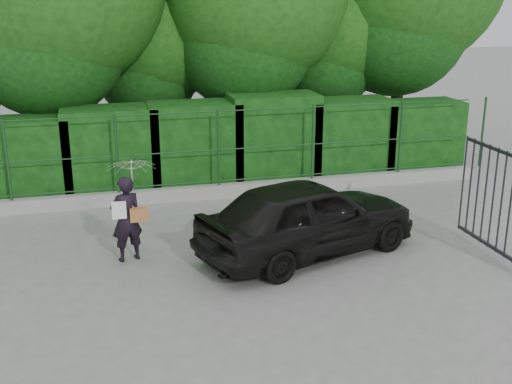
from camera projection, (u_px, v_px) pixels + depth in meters
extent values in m
plane|color=gray|center=(248.00, 278.00, 10.89)|extent=(80.00, 80.00, 0.00)
cube|color=#9E9E99|center=(202.00, 192.00, 15.00)|extent=(14.00, 0.25, 0.30)
cylinder|color=#173F1B|center=(7.00, 160.00, 13.69)|extent=(0.06, 0.06, 1.80)
cylinder|color=#173F1B|center=(117.00, 154.00, 14.23)|extent=(0.06, 0.06, 1.80)
cylinder|color=#173F1B|center=(218.00, 148.00, 14.78)|extent=(0.06, 0.06, 1.80)
cylinder|color=#173F1B|center=(313.00, 142.00, 15.33)|extent=(0.06, 0.06, 1.80)
cylinder|color=#173F1B|center=(401.00, 137.00, 15.88)|extent=(0.06, 0.06, 1.80)
cylinder|color=#173F1B|center=(483.00, 132.00, 16.42)|extent=(0.06, 0.06, 1.80)
cylinder|color=#173F1B|center=(202.00, 182.00, 14.93)|extent=(13.60, 0.03, 0.03)
cylinder|color=#173F1B|center=(201.00, 151.00, 14.70)|extent=(13.60, 0.03, 0.03)
cylinder|color=#173F1B|center=(200.00, 112.00, 14.43)|extent=(13.60, 0.03, 0.03)
cube|color=black|center=(22.00, 159.00, 14.73)|extent=(2.20, 1.20, 1.91)
cube|color=black|center=(111.00, 151.00, 15.18)|extent=(2.20, 1.20, 2.07)
cube|color=black|center=(194.00, 145.00, 15.66)|extent=(2.20, 1.20, 2.10)
cube|color=black|center=(273.00, 138.00, 16.11)|extent=(2.20, 1.20, 2.23)
cube|color=black|center=(347.00, 138.00, 16.62)|extent=(2.20, 1.20, 2.02)
cube|color=black|center=(417.00, 136.00, 17.12)|extent=(2.20, 1.20, 1.88)
cylinder|color=black|center=(64.00, 91.00, 16.15)|extent=(0.36, 0.36, 4.50)
cylinder|color=black|center=(159.00, 103.00, 18.13)|extent=(0.36, 0.36, 3.25)
sphere|color=#14470F|center=(156.00, 32.00, 17.55)|extent=(3.90, 3.90, 3.90)
cylinder|color=black|center=(254.00, 87.00, 17.65)|extent=(0.36, 0.36, 4.25)
cylinder|color=black|center=(329.00, 93.00, 19.01)|extent=(0.36, 0.36, 3.50)
sphere|color=#14470F|center=(332.00, 20.00, 18.38)|extent=(4.20, 4.20, 4.20)
cylinder|color=black|center=(399.00, 71.00, 18.93)|extent=(0.36, 0.36, 4.75)
cube|color=#27272D|center=(489.00, 245.00, 11.90)|extent=(0.05, 2.00, 0.06)
cube|color=#27272D|center=(500.00, 151.00, 11.35)|extent=(0.05, 2.00, 0.06)
cylinder|color=#27272D|center=(510.00, 207.00, 11.21)|extent=(0.04, 0.04, 1.90)
cylinder|color=#27272D|center=(501.00, 203.00, 11.44)|extent=(0.04, 0.04, 1.90)
cylinder|color=#27272D|center=(493.00, 198.00, 11.67)|extent=(0.04, 0.04, 1.90)
cylinder|color=#27272D|center=(485.00, 194.00, 11.90)|extent=(0.04, 0.04, 1.90)
cylinder|color=#27272D|center=(477.00, 190.00, 12.13)|extent=(0.04, 0.04, 1.90)
cylinder|color=#27272D|center=(470.00, 187.00, 12.36)|extent=(0.04, 0.04, 1.90)
cylinder|color=#27272D|center=(463.00, 183.00, 12.60)|extent=(0.04, 0.04, 1.90)
imported|color=black|center=(126.00, 219.00, 11.40)|extent=(0.66, 0.53, 1.57)
imported|color=silver|center=(132.00, 181.00, 11.28)|extent=(0.86, 0.87, 0.79)
cube|color=#A36334|center=(139.00, 215.00, 11.35)|extent=(0.32, 0.15, 0.24)
cube|color=white|center=(119.00, 210.00, 11.20)|extent=(0.25, 0.02, 0.32)
imported|color=black|center=(308.00, 217.00, 11.70)|extent=(4.55, 2.97, 1.44)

